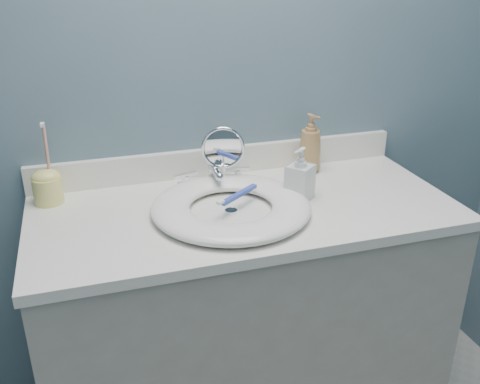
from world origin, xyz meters
name	(u,v)px	position (x,y,z in m)	size (l,w,h in m)	color
back_wall	(218,76)	(0.00, 1.25, 1.20)	(2.20, 0.02, 2.40)	slate
vanity_cabinet	(244,332)	(0.00, 0.97, 0.42)	(1.20, 0.55, 0.85)	#AAA59C
countertop	(245,211)	(0.00, 0.97, 0.86)	(1.22, 0.57, 0.03)	white
backsplash	(221,161)	(0.00, 1.24, 0.93)	(1.22, 0.02, 0.09)	white
basin	(231,206)	(-0.05, 0.94, 0.90)	(0.45, 0.45, 0.04)	white
drain	(231,211)	(-0.05, 0.94, 0.88)	(0.04, 0.04, 0.01)	silver
faucet	(213,178)	(-0.05, 1.14, 0.91)	(0.25, 0.13, 0.07)	silver
makeup_mirror	(223,155)	(-0.02, 1.12, 0.99)	(0.13, 0.08, 0.20)	silver
soap_bottle_amber	(310,143)	(0.29, 1.17, 0.98)	(0.08, 0.08, 0.20)	#A77C4B
soap_bottle_clear	(300,174)	(0.17, 0.98, 0.96)	(0.07, 0.07, 0.16)	silver
toothbrush_holder	(47,185)	(-0.54, 1.17, 0.94)	(0.08, 0.08, 0.24)	#EBE275
toothbrush_lying	(238,195)	(-0.03, 0.96, 0.92)	(0.15, 0.11, 0.02)	#344DBA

